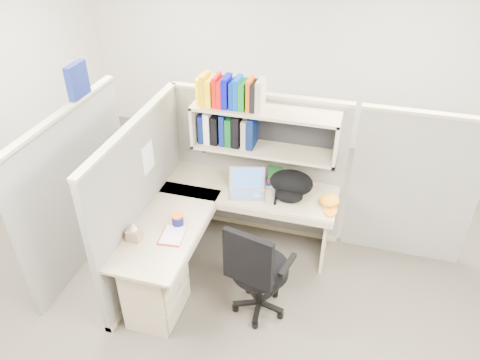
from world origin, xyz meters
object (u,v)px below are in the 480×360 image
(laptop, at_px, (247,185))
(backpack, at_px, (290,186))
(snack_canister, at_px, (178,219))
(desk, at_px, (183,260))
(task_chair, at_px, (257,283))

(laptop, relative_size, backpack, 0.82)
(backpack, relative_size, snack_canister, 3.79)
(snack_canister, bearing_deg, laptop, 51.43)
(laptop, bearing_deg, desk, -131.13)
(snack_canister, height_order, task_chair, task_chair)
(snack_canister, xyz_separation_m, task_chair, (0.79, -0.18, -0.41))
(desk, bearing_deg, snack_canister, 119.61)
(desk, height_order, task_chair, task_chair)
(backpack, xyz_separation_m, snack_canister, (-0.89, -0.70, -0.07))
(laptop, distance_m, task_chair, 0.97)
(snack_canister, bearing_deg, backpack, 37.96)
(backpack, distance_m, snack_canister, 1.14)
(task_chair, bearing_deg, desk, 177.04)
(desk, bearing_deg, task_chair, -2.96)
(task_chair, bearing_deg, laptop, 111.95)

